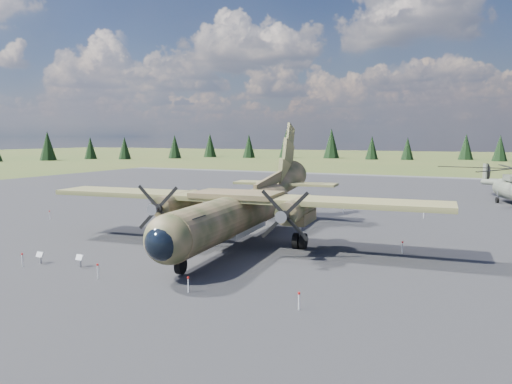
% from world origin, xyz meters
% --- Properties ---
extents(ground, '(500.00, 500.00, 0.00)m').
position_xyz_m(ground, '(0.00, 0.00, 0.00)').
color(ground, brown).
rests_on(ground, ground).
extents(apron, '(120.00, 120.00, 0.04)m').
position_xyz_m(apron, '(0.00, 10.00, 0.00)').
color(apron, '#535358').
rests_on(apron, ground).
extents(transport_plane, '(29.93, 27.10, 9.85)m').
position_xyz_m(transport_plane, '(5.01, -1.44, 2.83)').
color(transport_plane, '#394123').
rests_on(transport_plane, ground).
extents(helicopter_near, '(21.51, 21.97, 4.35)m').
position_xyz_m(helicopter_near, '(24.07, 31.01, 3.09)').
color(helicopter_near, '#686A5C').
rests_on(helicopter_near, ground).
extents(info_placard_left, '(0.49, 0.22, 0.76)m').
position_xyz_m(info_placard_left, '(-3.63, -12.51, 0.51)').
color(info_placard_left, gray).
rests_on(info_placard_left, ground).
extents(info_placard_right, '(0.52, 0.23, 0.81)m').
position_xyz_m(info_placard_right, '(-0.72, -12.11, 0.54)').
color(info_placard_right, gray).
rests_on(info_placard_right, ground).
extents(barrier_fence, '(33.12, 29.62, 0.85)m').
position_xyz_m(barrier_fence, '(-0.46, -0.08, 0.51)').
color(barrier_fence, silver).
rests_on(barrier_fence, ground).
extents(treeline, '(307.50, 309.01, 10.99)m').
position_xyz_m(treeline, '(1.32, -2.79, 4.77)').
color(treeline, black).
rests_on(treeline, ground).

